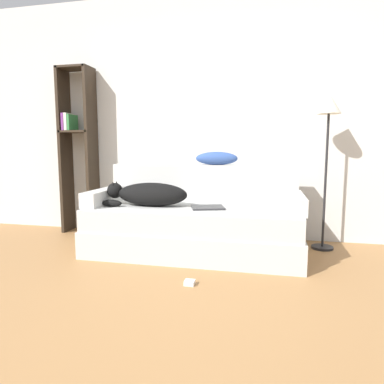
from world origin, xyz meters
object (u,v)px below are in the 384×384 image
at_px(bookshelf, 78,144).
at_px(dog, 148,194).
at_px(laptop, 208,207).
at_px(floor_lamp, 328,123).
at_px(throw_pillow, 217,158).
at_px(couch, 194,230).
at_px(power_adapter, 190,283).

bearing_deg(bookshelf, dog, -28.68).
xyz_separation_m(laptop, floor_lamp, (1.09, 0.47, 0.78)).
relative_size(laptop, throw_pillow, 0.80).
bearing_deg(throw_pillow, couch, -112.60).
distance_m(dog, floor_lamp, 1.86).
relative_size(bookshelf, power_adapter, 25.66).
bearing_deg(power_adapter, throw_pillow, 89.08).
relative_size(laptop, bookshelf, 0.18).
bearing_deg(bookshelf, throw_pillow, -5.45).
bearing_deg(throw_pillow, floor_lamp, 1.03).
bearing_deg(dog, throw_pillow, 36.22).
xyz_separation_m(dog, power_adapter, (0.57, -0.73, -0.55)).
bearing_deg(floor_lamp, bookshelf, 177.07).
distance_m(dog, throw_pillow, 0.81).
height_order(dog, power_adapter, dog).
bearing_deg(floor_lamp, throw_pillow, -178.97).
distance_m(couch, dog, 0.56).
xyz_separation_m(throw_pillow, bookshelf, (-1.68, 0.16, 0.15)).
relative_size(dog, laptop, 2.31).
height_order(bookshelf, power_adapter, bookshelf).
height_order(laptop, power_adapter, laptop).
height_order(laptop, throw_pillow, throw_pillow).
height_order(dog, bookshelf, bookshelf).
bearing_deg(couch, throw_pillow, 67.40).
bearing_deg(bookshelf, couch, -19.31).
height_order(couch, dog, dog).
bearing_deg(floor_lamp, couch, -162.30).
height_order(couch, power_adapter, couch).
bearing_deg(power_adapter, bookshelf, 141.37).
distance_m(throw_pillow, floor_lamp, 1.13).
relative_size(dog, bookshelf, 0.42).
xyz_separation_m(bookshelf, floor_lamp, (2.76, -0.14, 0.19)).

